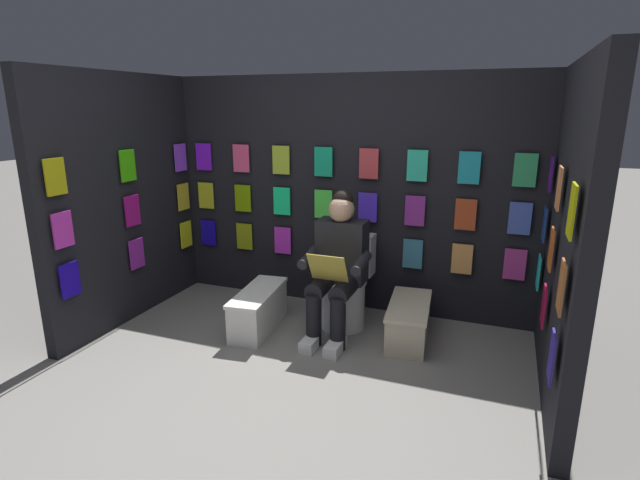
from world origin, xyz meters
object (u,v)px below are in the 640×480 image
Objects in this scene: comic_longbox_far at (259,309)px; person_reading at (337,265)px; toilet at (346,287)px; comic_longbox_near at (409,321)px.

person_reading is at bearing -173.38° from comic_longbox_far.
toilet is 0.77m from comic_longbox_far.
toilet is 1.02× the size of comic_longbox_near.
comic_longbox_near is (-0.58, -0.11, -0.44)m from person_reading.
comic_longbox_far is at bearing 13.11° from person_reading.
comic_longbox_far is (0.65, 0.15, -0.43)m from person_reading.
toilet reaches higher than comic_longbox_near.
comic_longbox_near is at bearing -174.52° from comic_longbox_far.
toilet reaches higher than comic_longbox_far.
toilet is 0.61m from comic_longbox_near.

